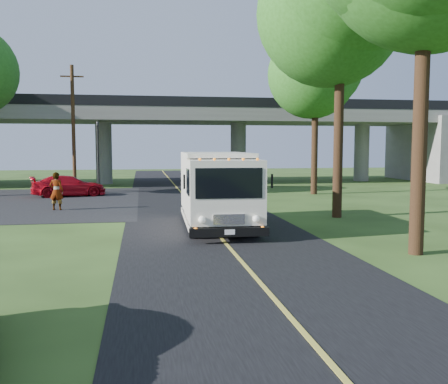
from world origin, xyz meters
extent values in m
plane|color=#2A4017|center=(0.00, 0.00, 0.00)|extent=(120.00, 120.00, 0.00)
cube|color=black|center=(0.00, 10.00, 0.01)|extent=(7.00, 90.00, 0.02)
cube|color=black|center=(-11.00, 18.00, 0.01)|extent=(16.00, 18.00, 0.01)
cube|color=gold|center=(0.00, 10.00, 0.03)|extent=(0.12, 90.00, 0.01)
cube|color=slate|center=(0.00, 32.00, 6.00)|extent=(50.00, 9.00, 1.20)
cube|color=black|center=(0.00, 27.60, 6.90)|extent=(50.00, 0.25, 0.80)
cube|color=black|center=(0.00, 36.40, 6.90)|extent=(50.00, 0.25, 0.80)
cube|color=slate|center=(25.00, 32.00, 3.00)|extent=(4.00, 10.00, 6.00)
cylinder|color=slate|center=(-6.00, 32.00, 2.70)|extent=(1.40, 1.40, 5.40)
cylinder|color=slate|center=(6.00, 32.00, 2.70)|extent=(1.40, 1.40, 5.40)
cylinder|color=slate|center=(18.00, 32.00, 2.70)|extent=(1.40, 1.40, 5.40)
cylinder|color=black|center=(-6.00, 26.00, 2.60)|extent=(0.14, 0.14, 5.20)
imported|color=black|center=(-6.00, 26.00, 4.60)|extent=(0.18, 0.22, 1.10)
cylinder|color=#472D19|center=(-7.50, 24.00, 4.50)|extent=(0.26, 0.26, 9.00)
cube|color=#472D19|center=(-7.50, 24.00, 8.20)|extent=(1.60, 0.10, 0.10)
cylinder|color=#382314|center=(5.50, 1.00, 3.50)|extent=(0.44, 0.44, 7.00)
cylinder|color=#382314|center=(6.20, 9.00, 3.85)|extent=(0.44, 0.44, 7.70)
sphere|color=#255B18|center=(6.20, 9.00, 9.50)|extent=(6.48, 6.48, 6.48)
cylinder|color=#382314|center=(9.00, 20.00, 3.32)|extent=(0.44, 0.44, 6.65)
sphere|color=#255B18|center=(9.00, 20.00, 8.20)|extent=(5.58, 5.58, 5.58)
sphere|color=#255B18|center=(9.50, 19.60, 8.50)|extent=(4.96, 4.96, 4.96)
cube|color=silver|center=(0.27, 7.89, 1.82)|extent=(2.77, 4.87, 2.44)
cube|color=silver|center=(0.15, 4.52, 1.71)|extent=(2.67, 2.04, 2.23)
cube|color=black|center=(0.12, 3.57, 2.06)|extent=(2.28, 0.16, 1.03)
cube|color=black|center=(0.12, 3.46, 0.41)|extent=(2.72, 0.29, 0.30)
cube|color=silver|center=(0.25, 7.45, 0.33)|extent=(2.82, 6.39, 0.20)
cylinder|color=black|center=(-0.95, 4.78, 0.49)|extent=(0.34, 0.99, 0.98)
cylinder|color=black|center=(1.27, 4.70, 0.49)|extent=(0.34, 0.99, 0.98)
cylinder|color=black|center=(-0.79, 9.34, 0.49)|extent=(0.34, 0.99, 0.98)
cylinder|color=black|center=(1.42, 9.26, 0.49)|extent=(0.34, 0.99, 0.98)
imported|color=#B70B17|center=(-7.55, 21.19, 0.69)|extent=(5.09, 3.01, 1.38)
imported|color=gray|center=(-7.12, 13.77, 0.99)|extent=(0.81, 0.62, 1.98)
camera|label=1|loc=(-2.79, -12.90, 3.30)|focal=40.00mm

